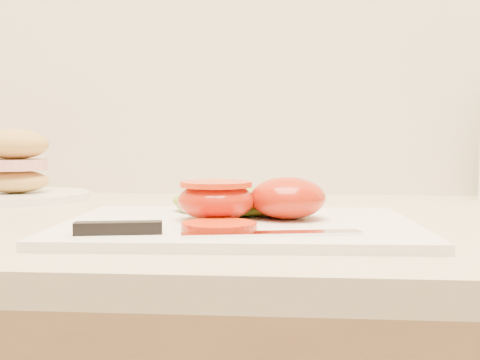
{
  "coord_description": "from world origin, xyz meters",
  "views": [
    {
      "loc": [
        -0.17,
        0.92,
        1.03
      ],
      "look_at": [
        -0.22,
        1.58,
        0.99
      ],
      "focal_mm": 45.0,
      "sensor_mm": 36.0,
      "label": 1
    }
  ],
  "objects": [
    {
      "name": "tomato_slice_0",
      "position": [
        -0.24,
        1.51,
        0.94
      ],
      "size": [
        0.07,
        0.07,
        0.01
      ],
      "primitive_type": "cylinder",
      "color": "#FE531A",
      "rests_on": "cutting_board"
    },
    {
      "name": "tomato_half_cut",
      "position": [
        -0.25,
        1.58,
        0.96
      ],
      "size": [
        0.09,
        0.09,
        0.04
      ],
      "color": "red",
      "rests_on": "cutting_board"
    },
    {
      "name": "lettuce_leaf_0",
      "position": [
        -0.24,
        1.65,
        0.95
      ],
      "size": [
        0.17,
        0.13,
        0.03
      ],
      "primitive_type": "ellipsoid",
      "rotation": [
        0.0,
        0.0,
        -0.26
      ],
      "color": "#87AD2D",
      "rests_on": "cutting_board"
    },
    {
      "name": "sandwich_plate",
      "position": [
        -0.62,
        1.86,
        0.97
      ],
      "size": [
        0.24,
        0.24,
        0.12
      ],
      "rotation": [
        0.0,
        0.0,
        -0.42
      ],
      "color": "white",
      "rests_on": "counter"
    },
    {
      "name": "cutting_board",
      "position": [
        -0.22,
        1.57,
        0.94
      ],
      "size": [
        0.39,
        0.29,
        0.01
      ],
      "primitive_type": "cube",
      "rotation": [
        0.0,
        0.0,
        0.04
      ],
      "color": "white",
      "rests_on": "counter"
    },
    {
      "name": "knife",
      "position": [
        -0.27,
        1.47,
        0.94
      ],
      "size": [
        0.27,
        0.05,
        0.01
      ],
      "rotation": [
        0.0,
        0.0,
        0.19
      ],
      "color": "silver",
      "rests_on": "cutting_board"
    },
    {
      "name": "tomato_half_dome",
      "position": [
        -0.17,
        1.59,
        0.96
      ],
      "size": [
        0.09,
        0.09,
        0.05
      ],
      "primitive_type": "ellipsoid",
      "color": "red",
      "rests_on": "cutting_board"
    },
    {
      "name": "lettuce_leaf_1",
      "position": [
        -0.2,
        1.65,
        0.95
      ],
      "size": [
        0.15,
        0.14,
        0.03
      ],
      "primitive_type": "ellipsoid",
      "rotation": [
        0.0,
        0.0,
        0.6
      ],
      "color": "#87AD2D",
      "rests_on": "cutting_board"
    }
  ]
}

